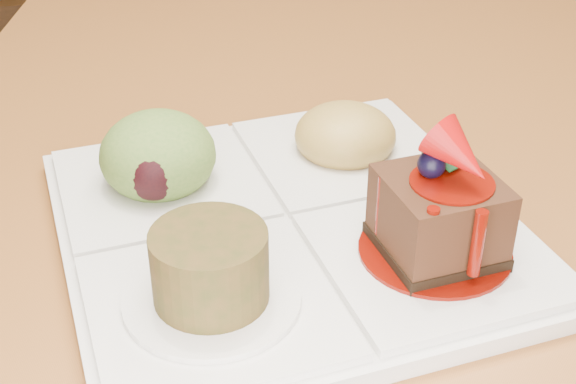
{
  "coord_description": "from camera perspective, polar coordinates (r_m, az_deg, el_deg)",
  "views": [
    {
      "loc": [
        -0.2,
        -1.19,
        1.06
      ],
      "look_at": [
        -0.2,
        -0.75,
        0.79
      ],
      "focal_mm": 50.0,
      "sensor_mm": 36.0,
      "label": 1
    }
  ],
  "objects": [
    {
      "name": "ground",
      "position": [
        1.61,
        6.71,
        -9.61
      ],
      "size": [
        6.0,
        6.0,
        0.0
      ],
      "primitive_type": "plane",
      "color": "#583519"
    },
    {
      "name": "sampler_plate",
      "position": [
        0.53,
        -0.41,
        -0.93
      ],
      "size": [
        0.37,
        0.37,
        0.11
      ],
      "rotation": [
        0.0,
        0.0,
        0.33
      ],
      "color": "silver",
      "rests_on": "dining_table"
    }
  ]
}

